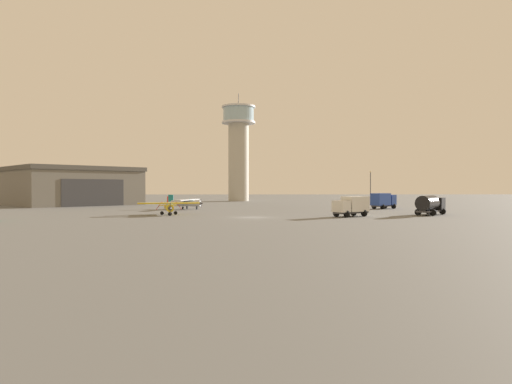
{
  "coord_description": "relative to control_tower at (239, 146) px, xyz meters",
  "views": [
    {
      "loc": [
        -0.68,
        -64.02,
        4.34
      ],
      "look_at": [
        1.08,
        22.66,
        3.39
      ],
      "focal_mm": 31.44,
      "sensor_mm": 36.0,
      "label": 1
    }
  ],
  "objects": [
    {
      "name": "truck_fuel_tanker_black",
      "position": [
        31.05,
        -70.18,
        -15.42
      ],
      "size": [
        6.34,
        6.78,
        3.04
      ],
      "rotation": [
        0.0,
        0.0,
        0.85
      ],
      "color": "#38383D",
      "rests_on": "ground_plane"
    },
    {
      "name": "light_post_east",
      "position": [
        32.71,
        -30.68,
        -12.15
      ],
      "size": [
        0.44,
        0.44,
        8.3
      ],
      "color": "#38383D",
      "rests_on": "ground_plane"
    },
    {
      "name": "truck_box_blue",
      "position": [
        29.75,
        -50.51,
        -15.38
      ],
      "size": [
        5.87,
        5.25,
        3.11
      ],
      "rotation": [
        0.0,
        0.0,
        0.66
      ],
      "color": "#38383D",
      "rests_on": "ground_plane"
    },
    {
      "name": "airplane_silver",
      "position": [
        -9.45,
        -51.16,
        -15.8
      ],
      "size": [
        7.49,
        9.56,
        2.83
      ],
      "rotation": [
        0.0,
        0.0,
        6.01
      ],
      "color": "#B7BABF",
      "rests_on": "ground_plane"
    },
    {
      "name": "airplane_yellow",
      "position": [
        -9.6,
        -68.97,
        -15.81
      ],
      "size": [
        9.55,
        7.45,
        2.82
      ],
      "rotation": [
        0.0,
        0.0,
        4.95
      ],
      "color": "gold",
      "rests_on": "ground_plane"
    },
    {
      "name": "ground_plane",
      "position": [
        3.29,
        -75.07,
        -17.12
      ],
      "size": [
        400.0,
        400.0,
        0.0
      ],
      "primitive_type": "plane",
      "color": "#60605E"
    },
    {
      "name": "truck_box_white",
      "position": [
        18.03,
        -73.66,
        -15.48
      ],
      "size": [
        6.03,
        5.23,
        2.97
      ],
      "rotation": [
        0.0,
        0.0,
        3.77
      ],
      "color": "#38383D",
      "rests_on": "ground_plane"
    },
    {
      "name": "hangar",
      "position": [
        -40.11,
        -28.49,
        -12.52
      ],
      "size": [
        36.2,
        36.06,
        9.17
      ],
      "rotation": [
        0.0,
        0.0,
        -0.82
      ],
      "color": "#6B665B",
      "rests_on": "ground_plane"
    },
    {
      "name": "control_tower",
      "position": [
        0.0,
        0.0,
        0.0
      ],
      "size": [
        10.36,
        10.36,
        33.43
      ],
      "color": "#B2AD9E",
      "rests_on": "ground_plane"
    }
  ]
}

